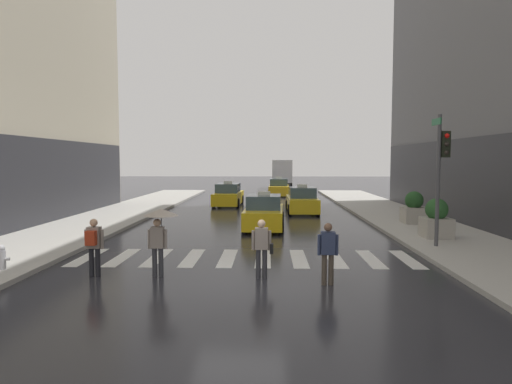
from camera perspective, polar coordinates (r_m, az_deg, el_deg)
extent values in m
plane|color=#26262B|center=(12.01, -2.17, -11.76)|extent=(160.00, 160.00, 0.00)
cube|color=silver|center=(16.12, -21.12, -7.91)|extent=(0.50, 2.80, 0.01)
cube|color=silver|center=(15.70, -17.04, -8.13)|extent=(0.50, 2.80, 0.01)
cube|color=silver|center=(15.36, -12.75, -8.32)|extent=(0.50, 2.80, 0.01)
cube|color=silver|center=(15.11, -8.29, -8.47)|extent=(0.50, 2.80, 0.01)
cube|color=silver|center=(14.96, -3.71, -8.57)|extent=(0.50, 2.80, 0.01)
cube|color=silver|center=(14.89, 0.94, -8.61)|extent=(0.50, 2.80, 0.01)
cube|color=silver|center=(14.93, 5.61, -8.60)|extent=(0.50, 2.80, 0.01)
cube|color=silver|center=(15.06, 10.22, -8.54)|extent=(0.50, 2.80, 0.01)
cube|color=silver|center=(15.28, 14.72, -8.42)|extent=(0.50, 2.80, 0.01)
cube|color=silver|center=(15.59, 19.07, -8.26)|extent=(0.50, 2.80, 0.01)
cube|color=#2D2D33|center=(21.53, 28.35, 0.73)|extent=(0.10, 31.36, 4.40)
cylinder|color=#47474C|center=(17.25, 22.63, 1.35)|extent=(0.14, 0.14, 4.80)
cube|color=black|center=(17.33, 23.43, 5.73)|extent=(0.30, 0.26, 0.95)
sphere|color=red|center=(17.21, 23.64, 6.73)|extent=(0.17, 0.17, 0.17)
sphere|color=#28231E|center=(17.20, 23.61, 5.74)|extent=(0.17, 0.17, 0.17)
sphere|color=#28231E|center=(17.19, 23.58, 4.74)|extent=(0.17, 0.17, 0.17)
cube|color=#196638|center=(17.45, 22.46, 8.45)|extent=(0.04, 0.84, 0.24)
cube|color=yellow|center=(21.36, 1.06, -3.22)|extent=(1.96, 4.56, 0.84)
cube|color=#384C5B|center=(21.18, 1.05, -1.27)|extent=(1.68, 2.16, 0.64)
cube|color=silver|center=(21.15, 1.05, -0.16)|extent=(0.61, 0.26, 0.18)
cylinder|color=black|center=(22.79, -0.93, -3.34)|extent=(0.24, 0.67, 0.66)
cylinder|color=black|center=(22.71, 3.38, -3.37)|extent=(0.24, 0.67, 0.66)
cylinder|color=black|center=(20.12, -1.56, -4.34)|extent=(0.24, 0.67, 0.66)
cylinder|color=black|center=(20.04, 3.33, -4.38)|extent=(0.24, 0.67, 0.66)
cube|color=#F2EAB2|center=(23.65, -0.20, -2.40)|extent=(0.20, 0.05, 0.14)
cube|color=#F2EAB2|center=(23.59, 2.85, -2.42)|extent=(0.20, 0.05, 0.14)
cube|color=yellow|center=(27.82, 6.00, -1.53)|extent=(1.83, 4.51, 0.84)
cube|color=#384C5B|center=(27.66, 6.03, -0.03)|extent=(1.62, 2.11, 0.64)
cube|color=silver|center=(27.63, 6.04, 0.82)|extent=(0.60, 0.24, 0.18)
cylinder|color=black|center=(29.13, 4.10, -1.73)|extent=(0.22, 0.66, 0.66)
cylinder|color=black|center=(29.26, 7.45, -1.72)|extent=(0.22, 0.66, 0.66)
cylinder|color=black|center=(26.45, 4.40, -2.32)|extent=(0.22, 0.66, 0.66)
cylinder|color=black|center=(26.60, 8.08, -2.31)|extent=(0.22, 0.66, 0.66)
cube|color=#F2EAB2|center=(30.03, 4.45, -1.03)|extent=(0.20, 0.04, 0.14)
cube|color=#F2EAB2|center=(30.12, 6.84, -1.03)|extent=(0.20, 0.04, 0.14)
cube|color=yellow|center=(32.03, -3.63, -0.78)|extent=(2.01, 4.58, 0.84)
cube|color=#384C5B|center=(31.88, -3.66, 0.53)|extent=(1.70, 2.17, 0.64)
cube|color=silver|center=(31.85, -3.67, 1.27)|extent=(0.61, 0.27, 0.18)
cylinder|color=black|center=(33.51, -4.76, -0.97)|extent=(0.25, 0.67, 0.66)
cylinder|color=black|center=(33.28, -1.85, -0.99)|extent=(0.25, 0.67, 0.66)
cylinder|color=black|center=(30.85, -5.55, -1.41)|extent=(0.25, 0.67, 0.66)
cylinder|color=black|center=(30.61, -2.40, -1.44)|extent=(0.25, 0.67, 0.66)
cube|color=#F2EAB2|center=(34.35, -4.15, -0.38)|extent=(0.20, 0.05, 0.14)
cube|color=#F2EAB2|center=(34.19, -2.06, -0.40)|extent=(0.20, 0.05, 0.14)
cube|color=gold|center=(40.72, 3.00, 0.26)|extent=(1.95, 4.56, 0.84)
cube|color=#384C5B|center=(40.58, 3.00, 1.30)|extent=(1.67, 2.15, 0.64)
cube|color=silver|center=(40.56, 3.00, 1.88)|extent=(0.61, 0.26, 0.18)
cylinder|color=black|center=(42.10, 1.85, 0.08)|extent=(0.24, 0.67, 0.66)
cylinder|color=black|center=(42.08, 4.18, 0.07)|extent=(0.24, 0.67, 0.66)
cylinder|color=black|center=(39.41, 1.73, -0.20)|extent=(0.24, 0.67, 0.66)
cylinder|color=black|center=(39.39, 4.22, -0.21)|extent=(0.24, 0.67, 0.66)
cube|color=#F2EAB2|center=(42.99, 2.19, 0.53)|extent=(0.20, 0.05, 0.14)
cube|color=#F2EAB2|center=(42.98, 3.87, 0.52)|extent=(0.20, 0.05, 0.14)
cube|color=#2D2D2D|center=(51.15, 3.43, 1.14)|extent=(1.98, 6.65, 0.40)
cube|color=silver|center=(54.40, 3.42, 2.64)|extent=(2.15, 1.86, 2.10)
cube|color=#384C5B|center=(55.31, 3.42, 3.04)|extent=(1.89, 0.09, 0.95)
cube|color=silver|center=(50.20, 3.44, 2.74)|extent=(2.33, 4.86, 2.50)
cylinder|color=black|center=(54.26, 2.36, 1.11)|extent=(0.30, 0.91, 0.90)
cylinder|color=black|center=(54.27, 4.47, 1.10)|extent=(0.30, 0.91, 0.90)
cylinder|color=black|center=(49.73, 2.28, 0.83)|extent=(0.30, 0.91, 0.90)
cylinder|color=black|center=(49.74, 4.58, 0.82)|extent=(0.30, 0.91, 0.90)
cylinder|color=#333338|center=(12.89, -13.07, -8.88)|extent=(0.14, 0.14, 0.82)
cylinder|color=#333338|center=(12.84, -12.28, -8.92)|extent=(0.14, 0.14, 0.82)
cube|color=gray|center=(12.72, -12.73, -5.78)|extent=(0.36, 0.24, 0.60)
sphere|color=tan|center=(12.66, -12.76, -3.91)|extent=(0.22, 0.22, 0.22)
cylinder|color=gray|center=(12.79, -13.72, -5.98)|extent=(0.09, 0.09, 0.55)
cylinder|color=gray|center=(12.68, -11.71, -6.03)|extent=(0.09, 0.09, 0.55)
cylinder|color=#4C4C4C|center=(12.65, -12.22, -4.46)|extent=(0.02, 0.02, 1.00)
cone|color=gray|center=(12.59, -12.25, -2.57)|extent=(0.96, 0.96, 0.20)
cylinder|color=black|center=(13.38, -20.64, -8.56)|extent=(0.14, 0.14, 0.82)
cylinder|color=black|center=(13.31, -19.91, -8.61)|extent=(0.14, 0.14, 0.82)
cube|color=gray|center=(13.21, -20.35, -5.58)|extent=(0.36, 0.24, 0.60)
sphere|color=tan|center=(13.14, -20.40, -3.77)|extent=(0.22, 0.22, 0.22)
cylinder|color=gray|center=(13.30, -21.27, -5.75)|extent=(0.09, 0.09, 0.55)
cylinder|color=gray|center=(13.13, -19.41, -5.83)|extent=(0.09, 0.09, 0.55)
cube|color=#B23319|center=(13.00, -20.72, -5.65)|extent=(0.28, 0.18, 0.40)
cylinder|color=#333338|center=(12.37, 0.29, -9.32)|extent=(0.14, 0.14, 0.82)
cylinder|color=#333338|center=(12.37, 1.14, -9.33)|extent=(0.14, 0.14, 0.82)
cube|color=gray|center=(12.22, 0.72, -6.09)|extent=(0.36, 0.24, 0.60)
sphere|color=beige|center=(12.16, 0.72, -4.14)|extent=(0.22, 0.22, 0.22)
cylinder|color=gray|center=(12.24, -0.36, -6.31)|extent=(0.09, 0.09, 0.55)
cylinder|color=gray|center=(12.23, 1.80, -6.32)|extent=(0.09, 0.09, 0.55)
cube|color=black|center=(12.28, 2.04, -7.37)|extent=(0.10, 0.20, 0.28)
cylinder|color=#473D33|center=(11.87, 8.88, -9.95)|extent=(0.14, 0.14, 0.82)
cylinder|color=#473D33|center=(11.89, 9.75, -9.93)|extent=(0.14, 0.14, 0.82)
cube|color=#2D3856|center=(11.73, 9.36, -6.57)|extent=(0.36, 0.24, 0.60)
sphere|color=brown|center=(11.66, 9.38, -4.55)|extent=(0.22, 0.22, 0.22)
cylinder|color=#2D3856|center=(11.71, 8.23, -6.83)|extent=(0.09, 0.09, 0.55)
cylinder|color=#2D3856|center=(11.77, 10.47, -6.80)|extent=(0.09, 0.09, 0.55)
cylinder|color=#B2B2B7|center=(14.71, -30.26, -7.66)|extent=(0.24, 0.24, 0.55)
sphere|color=#B2B2B7|center=(14.65, -30.31, -6.38)|extent=(0.22, 0.22, 0.22)
cylinder|color=#B2B2B7|center=(14.61, -29.66, -7.61)|extent=(0.12, 0.09, 0.09)
cube|color=#A8A399|center=(19.39, 22.43, -4.31)|extent=(1.10, 1.10, 0.80)
sphere|color=#285628|center=(19.30, 22.49, -2.11)|extent=(0.90, 0.90, 0.90)
cube|color=#A8A399|center=(23.42, 19.87, -2.84)|extent=(1.10, 1.10, 0.80)
sphere|color=#234C23|center=(23.35, 19.92, -1.01)|extent=(0.90, 0.90, 0.90)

